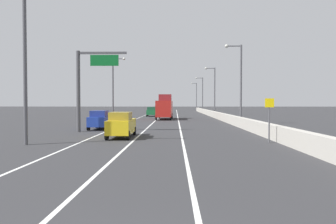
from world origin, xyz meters
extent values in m
plane|color=#2D2D30|center=(0.00, 64.00, 0.00)|extent=(320.00, 320.00, 0.00)
cube|color=silver|center=(-5.50, 55.00, 0.00)|extent=(0.16, 130.00, 0.00)
cube|color=silver|center=(-2.00, 55.00, 0.00)|extent=(0.16, 130.00, 0.00)
cube|color=silver|center=(1.50, 55.00, 0.00)|extent=(0.16, 130.00, 0.00)
cube|color=#B2ADA3|center=(8.22, 40.00, 0.55)|extent=(0.60, 120.00, 1.10)
cylinder|color=#47474C|center=(-8.00, 25.29, 3.75)|extent=(0.36, 0.36, 7.50)
cube|color=#47474C|center=(-5.75, 25.29, 7.30)|extent=(4.50, 0.20, 0.20)
cube|color=#0C5923|center=(-5.53, 25.17, 6.60)|extent=(2.60, 0.10, 1.00)
cylinder|color=#4C4C51|center=(7.32, 17.49, 1.20)|extent=(0.10, 0.10, 2.40)
cube|color=yellow|center=(7.32, 17.45, 2.70)|extent=(0.60, 0.04, 0.60)
cylinder|color=#4C4C51|center=(9.14, 35.70, 4.93)|extent=(0.24, 0.24, 9.86)
cube|color=#4C4C51|center=(8.24, 35.70, 9.71)|extent=(1.80, 0.12, 0.12)
sphere|color=beige|center=(7.34, 35.70, 9.71)|extent=(0.44, 0.44, 0.44)
cylinder|color=#4C4C51|center=(9.06, 61.30, 4.93)|extent=(0.24, 0.24, 9.86)
cube|color=#4C4C51|center=(8.16, 61.30, 9.71)|extent=(1.80, 0.12, 0.12)
sphere|color=beige|center=(7.26, 61.30, 9.71)|extent=(0.44, 0.44, 0.44)
cylinder|color=#4C4C51|center=(8.79, 86.90, 4.93)|extent=(0.24, 0.24, 9.86)
cube|color=#4C4C51|center=(7.89, 86.90, 9.71)|extent=(1.80, 0.12, 0.12)
sphere|color=beige|center=(6.99, 86.90, 9.71)|extent=(0.44, 0.44, 0.44)
cylinder|color=#4C4C51|center=(8.77, 112.50, 4.93)|extent=(0.24, 0.24, 9.86)
cube|color=#4C4C51|center=(7.87, 112.50, 9.71)|extent=(1.80, 0.12, 0.12)
sphere|color=beige|center=(6.97, 112.50, 9.71)|extent=(0.44, 0.44, 0.44)
cylinder|color=#4C4C51|center=(-8.62, 16.10, 4.93)|extent=(0.24, 0.24, 9.86)
cylinder|color=#4C4C51|center=(-8.97, 46.82, 4.93)|extent=(0.24, 0.24, 9.86)
cube|color=#4C4C51|center=(-8.07, 46.82, 9.71)|extent=(1.80, 0.12, 0.12)
sphere|color=beige|center=(-7.17, 46.82, 9.71)|extent=(0.44, 0.44, 0.44)
cube|color=gold|center=(-3.22, 20.69, 0.86)|extent=(1.77, 4.72, 1.05)
cube|color=olive|center=(-3.21, 20.22, 1.69)|extent=(1.54, 2.13, 0.60)
cylinder|color=black|center=(-4.02, 22.58, 0.34)|extent=(0.23, 0.68, 0.68)
cylinder|color=black|center=(-2.45, 22.60, 0.34)|extent=(0.23, 0.68, 0.68)
cylinder|color=black|center=(-3.98, 18.78, 0.34)|extent=(0.23, 0.68, 0.68)
cylinder|color=black|center=(-2.42, 18.80, 0.34)|extent=(0.23, 0.68, 0.68)
cube|color=#1E389E|center=(-6.72, 28.45, 0.83)|extent=(1.80, 4.44, 0.97)
cube|color=navy|center=(-6.71, 28.01, 1.61)|extent=(1.55, 2.01, 0.60)
cylinder|color=black|center=(-7.53, 30.19, 0.34)|extent=(0.23, 0.68, 0.68)
cylinder|color=black|center=(-5.98, 30.22, 0.34)|extent=(0.23, 0.68, 0.68)
cylinder|color=black|center=(-7.46, 26.68, 0.34)|extent=(0.23, 0.68, 0.68)
cylinder|color=black|center=(-5.91, 26.72, 0.34)|extent=(0.23, 0.68, 0.68)
cube|color=#196033|center=(-3.69, 59.56, 0.81)|extent=(1.93, 4.37, 0.95)
cube|color=#1C4633|center=(-3.69, 59.12, 1.59)|extent=(1.66, 1.98, 0.60)
cylinder|color=black|center=(-4.57, 61.26, 0.34)|extent=(0.23, 0.68, 0.68)
cylinder|color=black|center=(-2.89, 61.29, 0.34)|extent=(0.23, 0.68, 0.68)
cylinder|color=black|center=(-4.50, 57.82, 0.34)|extent=(0.23, 0.68, 0.68)
cylinder|color=black|center=(-2.82, 57.86, 0.34)|extent=(0.23, 0.68, 0.68)
cube|color=slate|center=(-3.55, 80.03, 0.84)|extent=(2.02, 4.32, 0.99)
cube|color=#4D505A|center=(-3.53, 79.61, 1.63)|extent=(1.71, 1.97, 0.60)
cylinder|color=black|center=(-4.46, 81.67, 0.34)|extent=(0.25, 0.69, 0.68)
cylinder|color=black|center=(-2.76, 81.74, 0.34)|extent=(0.25, 0.69, 0.68)
cylinder|color=black|center=(-4.33, 78.33, 0.34)|extent=(0.25, 0.69, 0.68)
cylinder|color=black|center=(-2.63, 78.39, 0.34)|extent=(0.25, 0.69, 0.68)
cube|color=#A51E19|center=(-0.74, 48.07, 1.76)|extent=(2.58, 7.94, 2.52)
cube|color=maroon|center=(-0.70, 49.80, 3.57)|extent=(2.15, 1.78, 1.10)
cylinder|color=black|center=(-1.78, 51.34, 0.50)|extent=(0.24, 1.00, 1.00)
cylinder|color=black|center=(0.46, 51.29, 0.50)|extent=(0.24, 1.00, 1.00)
cylinder|color=black|center=(-1.93, 44.85, 0.50)|extent=(0.24, 1.00, 1.00)
cylinder|color=black|center=(0.31, 44.80, 0.50)|extent=(0.24, 1.00, 1.00)
camera|label=1|loc=(0.96, -4.20, 2.71)|focal=34.23mm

